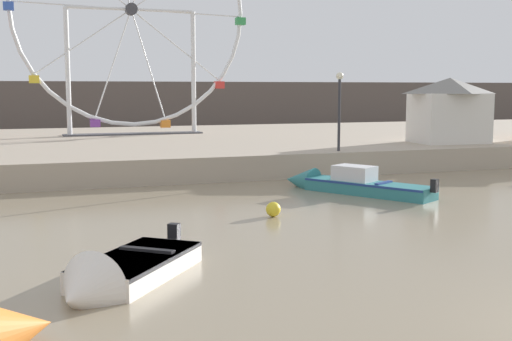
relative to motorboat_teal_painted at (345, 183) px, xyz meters
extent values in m
cube|color=tan|center=(-1.87, 14.89, 0.20)|extent=(110.00, 22.22, 1.03)
cube|color=#564C47|center=(-1.87, 41.61, 1.89)|extent=(140.00, 3.00, 4.40)
cone|color=orange|center=(-11.29, -11.34, -0.07)|extent=(1.64, 1.66, 1.31)
cube|color=teal|center=(0.49, -0.84, -0.08)|extent=(3.38, 4.72, 0.45)
cube|color=navy|center=(0.49, -0.84, 0.10)|extent=(3.38, 4.69, 0.08)
cone|color=teal|center=(-1.03, 1.78, -0.08)|extent=(1.60, 1.68, 1.09)
cube|color=black|center=(1.73, -3.00, 0.25)|extent=(0.31, 0.29, 0.44)
cube|color=silver|center=(0.19, -0.33, 0.41)|extent=(1.51, 1.70, 0.54)
cube|color=navy|center=(0.79, -1.36, 0.17)|extent=(0.92, 0.63, 0.06)
cube|color=silver|center=(-8.93, -8.32, -0.10)|extent=(3.04, 3.29, 0.43)
cube|color=black|center=(-8.93, -8.32, 0.08)|extent=(3.04, 3.27, 0.08)
cone|color=silver|center=(-10.16, -9.83, -0.10)|extent=(1.58, 1.51, 1.35)
cube|color=black|center=(-7.90, -7.05, 0.23)|extent=(0.31, 0.31, 0.44)
cube|color=black|center=(-8.69, -8.02, 0.15)|extent=(1.04, 0.89, 0.06)
torus|color=silver|center=(-4.80, 18.05, 8.03)|extent=(13.67, 0.24, 13.67)
cylinder|color=#38383D|center=(-4.80, 18.05, 8.03)|extent=(0.70, 0.50, 0.70)
cylinder|color=silver|center=(-8.15, 18.05, 8.13)|extent=(6.72, 0.08, 0.27)
cube|color=#3356B7|center=(-11.51, 18.05, 7.94)|extent=(0.56, 0.48, 0.44)
cylinder|color=silver|center=(-7.57, 18.05, 6.13)|extent=(5.59, 0.08, 3.86)
cube|color=yellow|center=(-10.34, 18.05, 3.96)|extent=(0.56, 0.48, 0.44)
cylinder|color=silver|center=(-5.92, 18.05, 4.87)|extent=(2.33, 0.08, 6.36)
cube|color=purple|center=(-7.05, 18.05, 1.42)|extent=(0.56, 0.48, 0.44)
cylinder|color=silver|center=(-3.85, 18.05, 4.81)|extent=(1.98, 0.08, 6.47)
cube|color=orange|center=(-2.90, 18.05, 1.31)|extent=(0.56, 0.48, 0.44)
cylinder|color=silver|center=(-2.13, 18.05, 5.98)|extent=(5.37, 0.08, 4.16)
cube|color=red|center=(0.53, 18.05, 3.66)|extent=(0.56, 0.48, 0.44)
cylinder|color=silver|center=(-1.44, 18.05, 7.94)|extent=(6.72, 0.08, 0.27)
cube|color=#33934C|center=(1.92, 18.05, 7.57)|extent=(0.56, 0.48, 0.44)
cylinder|color=silver|center=(-8.49, 18.05, 4.37)|extent=(0.28, 0.28, 7.32)
cylinder|color=silver|center=(-1.10, 18.05, 4.37)|extent=(0.28, 0.28, 7.32)
cylinder|color=silver|center=(-4.80, 18.05, 8.03)|extent=(7.39, 0.18, 0.18)
cube|color=#4C4C51|center=(-4.80, 18.05, 0.76)|extent=(8.19, 1.20, 0.08)
cube|color=silver|center=(9.25, 6.72, 1.96)|extent=(3.64, 2.80, 2.48)
pyramid|color=gray|center=(9.25, 6.72, 3.58)|extent=(4.00, 3.09, 0.80)
cylinder|color=#2D2D33|center=(2.00, 4.56, 2.28)|extent=(0.12, 0.12, 3.13)
sphere|color=#F2EACC|center=(2.00, 4.56, 3.98)|extent=(0.32, 0.32, 0.32)
sphere|color=yellow|center=(-4.15, -3.46, -0.09)|extent=(0.44, 0.44, 0.44)
camera|label=1|loc=(-10.95, -21.13, 3.44)|focal=45.86mm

